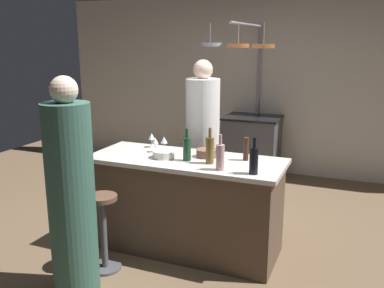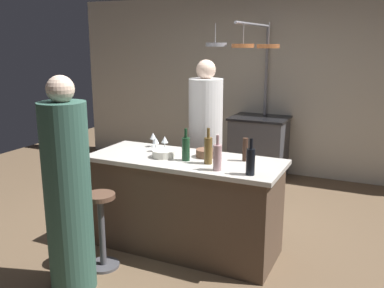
{
  "view_description": "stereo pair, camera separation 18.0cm",
  "coord_description": "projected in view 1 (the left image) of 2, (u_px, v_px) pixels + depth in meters",
  "views": [
    {
      "loc": [
        1.47,
        -3.42,
        1.94
      ],
      "look_at": [
        0.0,
        0.15,
        1.0
      ],
      "focal_mm": 39.48,
      "sensor_mm": 36.0,
      "label": 1
    },
    {
      "loc": [
        1.63,
        -3.35,
        1.94
      ],
      "look_at": [
        0.0,
        0.15,
        1.0
      ],
      "focal_mm": 39.48,
      "sensor_mm": 36.0,
      "label": 2
    }
  ],
  "objects": [
    {
      "name": "potted_plant",
      "position": [
        95.0,
        172.0,
        5.46
      ],
      "size": [
        0.36,
        0.36,
        0.52
      ],
      "color": "brown",
      "rests_on": "ground_plane"
    },
    {
      "name": "wine_bottle_rose",
      "position": [
        220.0,
        157.0,
        3.48
      ],
      "size": [
        0.07,
        0.07,
        0.3
      ],
      "color": "#B78C8E",
      "rests_on": "kitchen_island"
    },
    {
      "name": "bar_stool_left",
      "position": [
        103.0,
        229.0,
        3.62
      ],
      "size": [
        0.28,
        0.28,
        0.68
      ],
      "color": "#4C4C51",
      "rests_on": "ground_plane"
    },
    {
      "name": "wine_glass_by_chef",
      "position": [
        164.0,
        141.0,
        4.09
      ],
      "size": [
        0.07,
        0.07,
        0.15
      ],
      "color": "silver",
      "rests_on": "kitchen_island"
    },
    {
      "name": "mixing_bowl_wooden",
      "position": [
        207.0,
        153.0,
        3.91
      ],
      "size": [
        0.19,
        0.19,
        0.07
      ],
      "primitive_type": "cylinder",
      "color": "brown",
      "rests_on": "kitchen_island"
    },
    {
      "name": "chef",
      "position": [
        203.0,
        146.0,
        4.69
      ],
      "size": [
        0.37,
        0.37,
        1.75
      ],
      "color": "white",
      "rests_on": "ground_plane"
    },
    {
      "name": "mixing_bowl_ceramic",
      "position": [
        164.0,
        154.0,
        3.88
      ],
      "size": [
        0.22,
        0.22,
        0.07
      ],
      "primitive_type": "cylinder",
      "color": "silver",
      "rests_on": "kitchen_island"
    },
    {
      "name": "ground_plane",
      "position": [
        186.0,
        248.0,
        4.08
      ],
      "size": [
        9.0,
        9.0,
        0.0
      ],
      "primitive_type": "plane",
      "color": "brown"
    },
    {
      "name": "guest_left",
      "position": [
        71.0,
        197.0,
        3.21
      ],
      "size": [
        0.36,
        0.36,
        1.71
      ],
      "color": "#33594C",
      "rests_on": "ground_plane"
    },
    {
      "name": "wine_glass_near_left_guest",
      "position": [
        152.0,
        137.0,
        4.24
      ],
      "size": [
        0.07,
        0.07,
        0.15
      ],
      "color": "silver",
      "rests_on": "kitchen_island"
    },
    {
      "name": "wine_bottle_green",
      "position": [
        187.0,
        148.0,
        3.76
      ],
      "size": [
        0.07,
        0.07,
        0.29
      ],
      "color": "#193D23",
      "rests_on": "kitchen_island"
    },
    {
      "name": "wine_bottle_dark",
      "position": [
        254.0,
        160.0,
        3.38
      ],
      "size": [
        0.07,
        0.07,
        0.3
      ],
      "color": "black",
      "rests_on": "kitchen_island"
    },
    {
      "name": "wine_bottle_amber",
      "position": [
        210.0,
        150.0,
        3.67
      ],
      "size": [
        0.07,
        0.07,
        0.32
      ],
      "color": "brown",
      "rests_on": "kitchen_island"
    },
    {
      "name": "back_wall",
      "position": [
        260.0,
        85.0,
        6.33
      ],
      "size": [
        6.4,
        0.16,
        2.6
      ],
      "primitive_type": "cube",
      "color": "beige",
      "rests_on": "ground_plane"
    },
    {
      "name": "overhead_pot_rack",
      "position": [
        245.0,
        61.0,
        5.34
      ],
      "size": [
        0.91,
        1.42,
        2.17
      ],
      "color": "gray",
      "rests_on": "ground_plane"
    },
    {
      "name": "kitchen_island",
      "position": [
        186.0,
        204.0,
        3.97
      ],
      "size": [
        1.8,
        0.72,
        0.9
      ],
      "color": "brown",
      "rests_on": "ground_plane"
    },
    {
      "name": "wine_glass_near_right_guest",
      "position": [
        155.0,
        141.0,
        4.06
      ],
      "size": [
        0.07,
        0.07,
        0.15
      ],
      "color": "silver",
      "rests_on": "kitchen_island"
    },
    {
      "name": "stove_range",
      "position": [
        252.0,
        146.0,
        6.17
      ],
      "size": [
        0.8,
        0.64,
        0.89
      ],
      "color": "#47474C",
      "rests_on": "ground_plane"
    },
    {
      "name": "pepper_mill",
      "position": [
        246.0,
        149.0,
        3.77
      ],
      "size": [
        0.05,
        0.05,
        0.21
      ],
      "primitive_type": "cylinder",
      "color": "#382319",
      "rests_on": "kitchen_island"
    }
  ]
}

